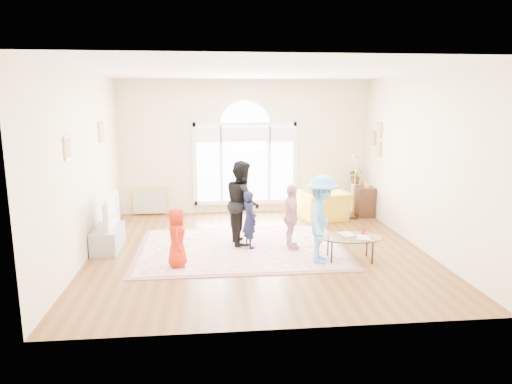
{
  "coord_description": "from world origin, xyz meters",
  "views": [
    {
      "loc": [
        -0.85,
        -7.99,
        2.69
      ],
      "look_at": [
        -0.01,
        0.3,
        1.03
      ],
      "focal_mm": 32.0,
      "sensor_mm": 36.0,
      "label": 1
    }
  ],
  "objects": [
    {
      "name": "leaning_picture",
      "position": [
        -2.31,
        2.9,
        0.0
      ],
      "size": [
        0.8,
        0.14,
        0.62
      ],
      "primitive_type": "cube",
      "rotation": [
        -0.14,
        0.0,
        0.0
      ],
      "color": "tan",
      "rests_on": "ground"
    },
    {
      "name": "tv_console",
      "position": [
        -2.75,
        0.3,
        0.21
      ],
      "size": [
        0.45,
        1.0,
        0.42
      ],
      "primitive_type": "cube",
      "color": "#919399",
      "rests_on": "ground"
    },
    {
      "name": "child_black",
      "position": [
        -0.26,
        0.41,
        0.81
      ],
      "size": [
        0.69,
        0.84,
        1.59
      ],
      "primitive_type": "imported",
      "rotation": [
        0.0,
        0.0,
        1.69
      ],
      "color": "black",
      "rests_on": "area_rug"
    },
    {
      "name": "armchair",
      "position": [
        1.74,
        2.0,
        0.33
      ],
      "size": [
        1.19,
        1.09,
        0.67
      ],
      "primitive_type": "imported",
      "rotation": [
        0.0,
        0.0,
        3.36
      ],
      "color": "yellow",
      "rests_on": "ground"
    },
    {
      "name": "area_rug",
      "position": [
        -0.31,
        0.11,
        0.01
      ],
      "size": [
        3.6,
        2.6,
        0.02
      ],
      "primitive_type": "cube",
      "color": "beige",
      "rests_on": "ground"
    },
    {
      "name": "child_pink",
      "position": [
        0.6,
        -0.04,
        0.62
      ],
      "size": [
        0.3,
        0.7,
        1.2
      ],
      "primitive_type": "imported",
      "rotation": [
        0.0,
        0.0,
        1.57
      ],
      "color": "#D29398",
      "rests_on": "area_rug"
    },
    {
      "name": "room_shell",
      "position": [
        0.01,
        2.83,
        1.57
      ],
      "size": [
        6.0,
        6.0,
        6.0
      ],
      "color": "beige",
      "rests_on": "ground"
    },
    {
      "name": "child_navy",
      "position": [
        -0.15,
        0.11,
        0.55
      ],
      "size": [
        0.37,
        0.45,
        1.07
      ],
      "primitive_type": "imported",
      "rotation": [
        0.0,
        0.0,
        1.92
      ],
      "color": "#131735",
      "rests_on": "area_rug"
    },
    {
      "name": "television",
      "position": [
        -2.74,
        0.3,
        0.71
      ],
      "size": [
        0.17,
        1.01,
        0.58
      ],
      "color": "black",
      "rests_on": "tv_console"
    },
    {
      "name": "floor_lamp",
      "position": [
        2.46,
        2.06,
        1.28
      ],
      "size": [
        0.25,
        0.25,
        1.51
      ],
      "color": "black",
      "rests_on": "ground"
    },
    {
      "name": "plant_pedestal",
      "position": [
        2.7,
        2.76,
        0.35
      ],
      "size": [
        0.2,
        0.2,
        0.7
      ],
      "primitive_type": "cylinder",
      "color": "white",
      "rests_on": "ground"
    },
    {
      "name": "ground",
      "position": [
        0.0,
        0.0,
        0.0
      ],
      "size": [
        6.0,
        6.0,
        0.0
      ],
      "primitive_type": "plane",
      "color": "#593316",
      "rests_on": "ground"
    },
    {
      "name": "side_cabinet",
      "position": [
        2.78,
        2.27,
        0.35
      ],
      "size": [
        0.4,
        0.5,
        0.7
      ],
      "primitive_type": "cube",
      "color": "black",
      "rests_on": "ground"
    },
    {
      "name": "rug_border",
      "position": [
        -0.31,
        0.11,
        0.01
      ],
      "size": [
        3.8,
        2.8,
        0.01
      ],
      "primitive_type": "cube",
      "color": "#915659",
      "rests_on": "ground"
    },
    {
      "name": "coffee_table",
      "position": [
        1.51,
        -0.71,
        0.4
      ],
      "size": [
        1.14,
        0.79,
        0.54
      ],
      "rotation": [
        0.0,
        0.0,
        -0.1
      ],
      "color": "silver",
      "rests_on": "ground"
    },
    {
      "name": "child_blue",
      "position": [
        0.99,
        -0.78,
        0.77
      ],
      "size": [
        0.84,
        1.09,
        1.49
      ],
      "primitive_type": "imported",
      "rotation": [
        0.0,
        0.0,
        1.23
      ],
      "color": "#5EACEF",
      "rests_on": "area_rug"
    },
    {
      "name": "child_red",
      "position": [
        -1.42,
        -0.75,
        0.51
      ],
      "size": [
        0.31,
        0.48,
        0.98
      ],
      "primitive_type": "imported",
      "rotation": [
        0.0,
        0.0,
        1.57
      ],
      "color": "red",
      "rests_on": "area_rug"
    },
    {
      "name": "potted_plant",
      "position": [
        2.7,
        2.76,
        0.9
      ],
      "size": [
        0.43,
        0.4,
        0.4
      ],
      "primitive_type": "imported",
      "rotation": [
        0.0,
        0.0,
        0.28
      ],
      "color": "#33722D",
      "rests_on": "plant_pedestal"
    }
  ]
}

